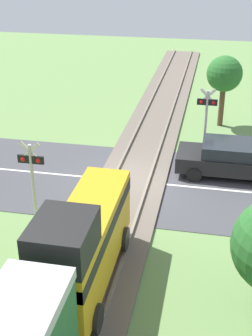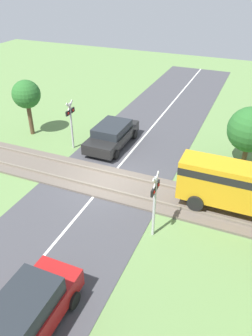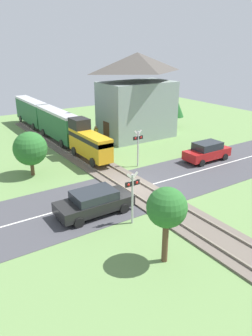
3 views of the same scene
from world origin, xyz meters
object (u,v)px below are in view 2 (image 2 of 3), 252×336
car_near_crossing (112,134)px  crossing_signal_west_approach (71,119)px  crossing_signal_east_approach (155,198)px  car_far_side (25,316)px

car_near_crossing → crossing_signal_west_approach: 2.73m
car_near_crossing → crossing_signal_east_approach: 8.43m
crossing_signal_west_approach → crossing_signal_east_approach: size_ratio=1.00×
car_near_crossing → crossing_signal_east_approach: (6.68, 5.01, 1.19)m
car_near_crossing → car_far_side: bearing=13.1°
car_far_side → crossing_signal_west_approach: size_ratio=1.38×
car_far_side → crossing_signal_west_approach: 12.27m
car_far_side → crossing_signal_west_approach: (-11.14, -5.01, 1.12)m
car_near_crossing → crossing_signal_west_approach: bearing=-60.0°
car_far_side → crossing_signal_east_approach: crossing_signal_east_approach is taller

